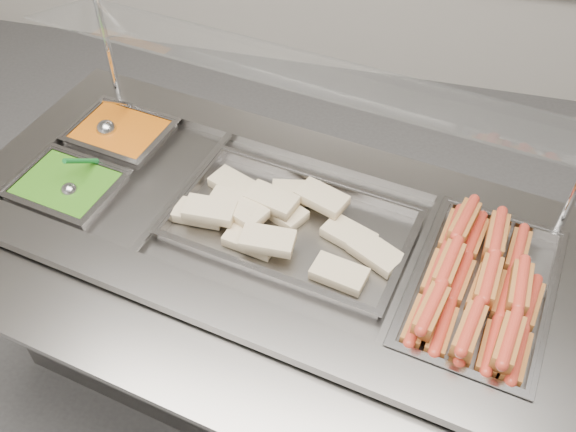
% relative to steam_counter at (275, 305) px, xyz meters
% --- Properties ---
extents(steam_counter, '(1.83, 1.06, 0.82)m').
position_rel_steam_counter_xyz_m(steam_counter, '(0.00, 0.00, 0.00)').
color(steam_counter, slate).
rests_on(steam_counter, ground).
extents(tray_rail, '(1.66, 0.62, 0.05)m').
position_rel_steam_counter_xyz_m(tray_rail, '(-0.09, -0.46, 0.37)').
color(tray_rail, gray).
rests_on(tray_rail, steam_counter).
extents(sneeze_guard, '(1.53, 0.54, 0.40)m').
position_rel_steam_counter_xyz_m(sneeze_guard, '(0.04, 0.20, 0.75)').
color(sneeze_guard, silver).
rests_on(sneeze_guard, steam_counter).
extents(pan_hotdogs, '(0.40, 0.55, 0.09)m').
position_rel_steam_counter_xyz_m(pan_hotdogs, '(0.56, -0.10, 0.37)').
color(pan_hotdogs, gray).
rests_on(pan_hotdogs, steam_counter).
extents(pan_wraps, '(0.68, 0.47, 0.06)m').
position_rel_steam_counter_xyz_m(pan_wraps, '(0.05, -0.01, 0.39)').
color(pan_wraps, gray).
rests_on(pan_wraps, steam_counter).
extents(pan_beans, '(0.31, 0.27, 0.09)m').
position_rel_steam_counter_xyz_m(pan_beans, '(-0.56, 0.24, 0.38)').
color(pan_beans, gray).
rests_on(pan_beans, steam_counter).
extents(pan_peas, '(0.31, 0.27, 0.09)m').
position_rel_steam_counter_xyz_m(pan_peas, '(-0.60, -0.02, 0.38)').
color(pan_peas, gray).
rests_on(pan_peas, steam_counter).
extents(hotdogs_in_buns, '(0.33, 0.51, 0.11)m').
position_rel_steam_counter_xyz_m(hotdogs_in_buns, '(0.55, -0.12, 0.42)').
color(hotdogs_in_buns, '#954F1F').
rests_on(hotdogs_in_buns, pan_hotdogs).
extents(tortilla_wraps, '(0.64, 0.36, 0.06)m').
position_rel_steam_counter_xyz_m(tortilla_wraps, '(0.01, -0.01, 0.42)').
color(tortilla_wraps, tan).
rests_on(tortilla_wraps, pan_wraps).
extents(ladle, '(0.06, 0.17, 0.14)m').
position_rel_steam_counter_xyz_m(ladle, '(-0.59, 0.23, 0.42)').
color(ladle, '#AEAEB3').
rests_on(ladle, pan_beans).
extents(serving_spoon, '(0.06, 0.16, 0.13)m').
position_rel_steam_counter_xyz_m(serving_spoon, '(-0.58, -0.03, 0.42)').
color(serving_spoon, '#AEAEB3').
rests_on(serving_spoon, pan_peas).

